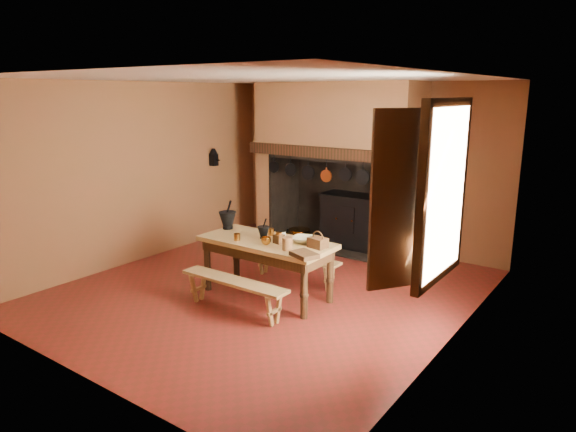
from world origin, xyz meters
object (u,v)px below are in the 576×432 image
object	(u,v)px
bench_front	(234,288)
coffee_grinder	(279,238)
work_table	(267,249)
iron_range	(353,220)
mixing_bowl	(304,239)
wicker_basket	(318,242)

from	to	relation	value
bench_front	coffee_grinder	world-z (taller)	coffee_grinder
work_table	coffee_grinder	xyz separation A→B (m)	(0.22, -0.02, 0.19)
iron_range	coffee_grinder	bearing A→B (deg)	-82.02
iron_range	coffee_grinder	world-z (taller)	iron_range
mixing_bowl	coffee_grinder	bearing A→B (deg)	-137.32
iron_range	wicker_basket	world-z (taller)	iron_range
mixing_bowl	wicker_basket	size ratio (longest dim) A/B	1.18
iron_range	work_table	size ratio (longest dim) A/B	0.90
iron_range	bench_front	bearing A→B (deg)	-87.32
mixing_bowl	wicker_basket	world-z (taller)	wicker_basket
bench_front	wicker_basket	distance (m)	1.16
bench_front	iron_range	bearing A→B (deg)	92.68
work_table	coffee_grinder	size ratio (longest dim) A/B	10.03
coffee_grinder	wicker_basket	size ratio (longest dim) A/B	0.71
work_table	mixing_bowl	world-z (taller)	mixing_bowl
coffee_grinder	work_table	bearing A→B (deg)	-175.36
coffee_grinder	wicker_basket	bearing A→B (deg)	23.06
work_table	coffee_grinder	distance (m)	0.29
bench_front	wicker_basket	size ratio (longest dim) A/B	6.04
bench_front	mixing_bowl	distance (m)	1.08
wicker_basket	bench_front	bearing A→B (deg)	-123.33
mixing_bowl	work_table	bearing A→B (deg)	-156.14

